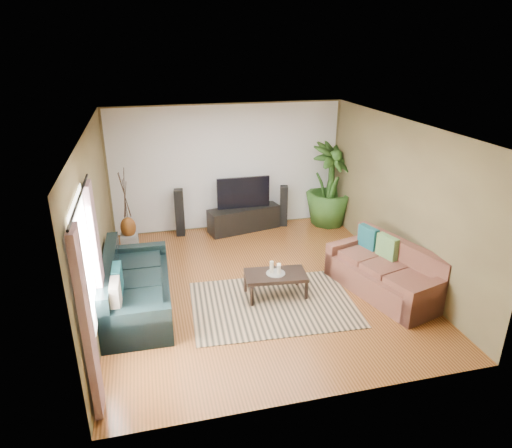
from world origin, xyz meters
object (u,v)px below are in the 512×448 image
object	(u,v)px
speaker_left	(180,213)
vase	(128,227)
coffee_table	(275,285)
speaker_right	(284,206)
sofa_right	(384,269)
side_table	(122,271)
television	(243,193)
sofa_left	(137,283)
pedestal	(130,242)
potted_plant	(330,185)
tv_stand	(244,219)

from	to	relation	value
speaker_left	vase	bearing A→B (deg)	-147.72
coffee_table	speaker_right	xyz separation A→B (m)	(1.02, 2.89, 0.26)
sofa_right	side_table	world-z (taller)	sofa_right
coffee_table	television	size ratio (longest dim) A/B	0.86
sofa_left	sofa_right	xyz separation A→B (m)	(3.92, -0.49, 0.00)
side_table	speaker_right	bearing A→B (deg)	28.63
pedestal	television	bearing A→B (deg)	10.87
speaker_left	side_table	distance (m)	2.23
sofa_left	television	world-z (taller)	television
sofa_left	potted_plant	distance (m)	4.96
sofa_left	pedestal	distance (m)	2.25
sofa_left	pedestal	bearing A→B (deg)	5.24
side_table	sofa_right	bearing A→B (deg)	-17.58
sofa_right	speaker_left	size ratio (longest dim) A/B	1.93
tv_stand	speaker_right	distance (m)	0.95
sofa_left	vase	size ratio (longest dim) A/B	5.38
coffee_table	tv_stand	xyz separation A→B (m)	(0.10, 2.84, 0.06)
potted_plant	speaker_left	bearing A→B (deg)	177.68
speaker_right	vase	bearing A→B (deg)	-157.59
television	speaker_left	world-z (taller)	television
speaker_left	potted_plant	distance (m)	3.34
television	pedestal	world-z (taller)	television
sofa_right	potted_plant	xyz separation A→B (m)	(0.28, 3.08, 0.49)
sofa_left	tv_stand	size ratio (longest dim) A/B	1.44
coffee_table	speaker_right	bearing A→B (deg)	76.56
coffee_table	tv_stand	distance (m)	2.84
potted_plant	side_table	xyz separation A→B (m)	(-4.47, -1.75, -0.68)
coffee_table	tv_stand	size ratio (longest dim) A/B	0.63
sofa_left	vase	distance (m)	2.23
coffee_table	potted_plant	world-z (taller)	potted_plant
coffee_table	speaker_left	size ratio (longest dim) A/B	0.97
potted_plant	pedestal	size ratio (longest dim) A/B	5.63
television	pedestal	bearing A→B (deg)	-169.13
speaker_left	television	bearing A→B (deg)	5.88
tv_stand	television	bearing A→B (deg)	77.44
speaker_right	vase	xyz separation A→B (m)	(-3.35, -0.49, 0.02)
tv_stand	potted_plant	distance (m)	2.05
tv_stand	speaker_left	xyz separation A→B (m)	(-1.38, 0.05, 0.25)
television	speaker_right	distance (m)	1.00
coffee_table	side_table	size ratio (longest dim) A/B	2.03
pedestal	side_table	world-z (taller)	side_table
vase	speaker_right	bearing A→B (deg)	8.39
sofa_right	potted_plant	bearing A→B (deg)	158.47
coffee_table	television	xyz separation A→B (m)	(0.10, 2.86, 0.66)
television	vase	distance (m)	2.50
pedestal	vase	size ratio (longest dim) A/B	0.78
sofa_right	pedestal	distance (m)	4.91
tv_stand	television	distance (m)	0.60
speaker_left	pedestal	xyz separation A→B (m)	(-1.05, -0.49, -0.35)
sofa_left	potted_plant	xyz separation A→B (m)	(4.20, 2.59, 0.49)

